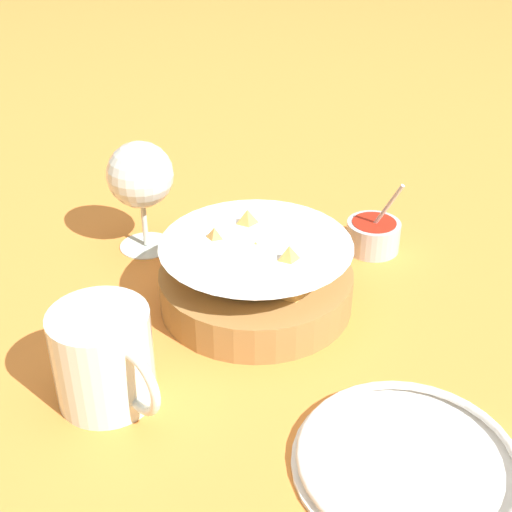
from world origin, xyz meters
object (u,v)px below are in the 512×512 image
at_px(beer_mug, 105,361).
at_px(side_plate, 408,461).
at_px(food_basket, 256,275).
at_px(wine_glass, 140,178).
at_px(sauce_cup, 373,234).

height_order(beer_mug, side_plate, beer_mug).
bearing_deg(food_basket, wine_glass, -176.12).
height_order(food_basket, wine_glass, wine_glass).
bearing_deg(wine_glass, sauce_cup, 44.37).
bearing_deg(sauce_cup, beer_mug, -90.69).
height_order(food_basket, side_plate, food_basket).
xyz_separation_m(beer_mug, side_plate, (0.25, 0.13, -0.04)).
bearing_deg(beer_mug, wine_glass, 136.03).
distance_m(wine_glass, beer_mug, 0.29).
distance_m(food_basket, side_plate, 0.28).
relative_size(food_basket, sauce_cup, 2.09).
relative_size(wine_glass, beer_mug, 1.09).
distance_m(sauce_cup, beer_mug, 0.40).
bearing_deg(side_plate, food_basket, 163.78).
xyz_separation_m(food_basket, sauce_cup, (0.02, 0.19, -0.02)).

